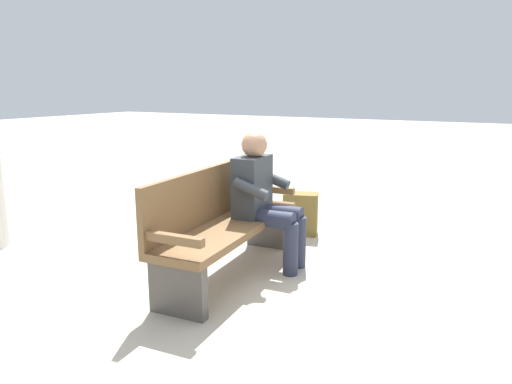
# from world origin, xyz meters

# --- Properties ---
(ground_plane) EXTENTS (40.00, 40.00, 0.00)m
(ground_plane) POSITION_xyz_m (0.00, 0.00, 0.00)
(ground_plane) COLOR #B7AD99
(bench_near) EXTENTS (1.83, 0.61, 0.90)m
(bench_near) POSITION_xyz_m (0.01, -0.07, 0.46)
(bench_near) COLOR brown
(bench_near) RESTS_ON ground
(person_seated) EXTENTS (0.59, 0.59, 1.18)m
(person_seated) POSITION_xyz_m (-0.32, 0.14, 0.63)
(person_seated) COLOR #33383D
(person_seated) RESTS_ON ground
(backpack) EXTENTS (0.34, 0.41, 0.45)m
(backpack) POSITION_xyz_m (-1.33, 0.05, 0.22)
(backpack) COLOR brown
(backpack) RESTS_ON ground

